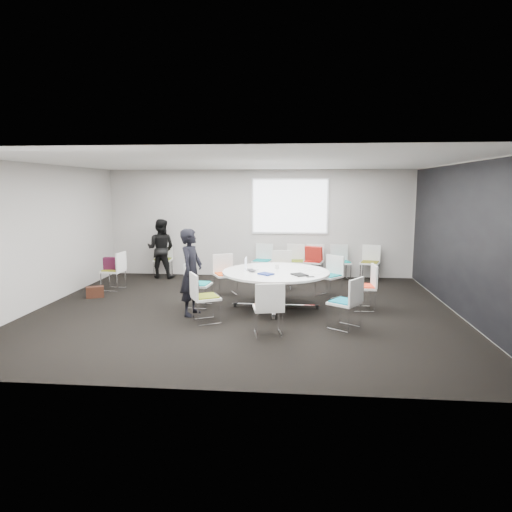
# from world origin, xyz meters

# --- Properties ---
(room_shell) EXTENTS (8.08, 7.08, 2.88)m
(room_shell) POSITION_xyz_m (0.09, 0.00, 1.40)
(room_shell) COLOR black
(room_shell) RESTS_ON ground
(conference_table) EXTENTS (2.07, 2.07, 0.73)m
(conference_table) POSITION_xyz_m (0.60, 0.25, 0.52)
(conference_table) COLOR silver
(conference_table) RESTS_ON ground
(projection_screen) EXTENTS (1.90, 0.03, 1.35)m
(projection_screen) POSITION_xyz_m (0.80, 3.46, 1.85)
(projection_screen) COLOR white
(projection_screen) RESTS_ON room_shell
(chair_ring_a) EXTENTS (0.47, 0.49, 0.88)m
(chair_ring_a) POSITION_xyz_m (2.29, 0.26, 0.28)
(chair_ring_a) COLOR silver
(chair_ring_a) RESTS_ON ground
(chair_ring_b) EXTENTS (0.64, 0.64, 0.88)m
(chair_ring_b) POSITION_xyz_m (1.70, 1.29, 0.28)
(chair_ring_b) COLOR silver
(chair_ring_b) RESTS_ON ground
(chair_ring_c) EXTENTS (0.50, 0.48, 0.88)m
(chair_ring_c) POSITION_xyz_m (0.66, 1.91, 0.28)
(chair_ring_c) COLOR silver
(chair_ring_c) RESTS_ON ground
(chair_ring_d) EXTENTS (0.61, 0.60, 0.88)m
(chair_ring_d) POSITION_xyz_m (-0.55, 1.25, 0.28)
(chair_ring_d) COLOR silver
(chair_ring_d) RESTS_ON ground
(chair_ring_e) EXTENTS (0.50, 0.51, 0.88)m
(chair_ring_e) POSITION_xyz_m (-0.93, 0.20, 0.28)
(chair_ring_e) COLOR silver
(chair_ring_e) RESTS_ON ground
(chair_ring_f) EXTENTS (0.61, 0.62, 0.88)m
(chair_ring_f) POSITION_xyz_m (-0.58, -0.84, 0.28)
(chair_ring_f) COLOR silver
(chair_ring_f) RESTS_ON ground
(chair_ring_g) EXTENTS (0.54, 0.53, 0.88)m
(chair_ring_g) POSITION_xyz_m (0.57, -1.44, 0.28)
(chair_ring_g) COLOR silver
(chair_ring_g) RESTS_ON ground
(chair_ring_h) EXTENTS (0.63, 0.63, 0.88)m
(chair_ring_h) POSITION_xyz_m (1.82, -0.98, 0.28)
(chair_ring_h) COLOR silver
(chair_ring_h) RESTS_ON ground
(chair_back_a) EXTENTS (0.54, 0.53, 0.88)m
(chair_back_a) POSITION_xyz_m (0.11, 3.17, 0.28)
(chair_back_a) COLOR silver
(chair_back_a) RESTS_ON ground
(chair_back_b) EXTENTS (0.48, 0.47, 0.88)m
(chair_back_b) POSITION_xyz_m (0.96, 3.16, 0.28)
(chair_back_b) COLOR silver
(chair_back_b) RESTS_ON ground
(chair_back_c) EXTENTS (0.56, 0.55, 0.88)m
(chair_back_c) POSITION_xyz_m (1.42, 3.17, 0.28)
(chair_back_c) COLOR silver
(chair_back_c) RESTS_ON ground
(chair_back_d) EXTENTS (0.54, 0.53, 0.88)m
(chair_back_d) POSITION_xyz_m (2.12, 3.14, 0.28)
(chair_back_d) COLOR silver
(chair_back_d) RESTS_ON ground
(chair_back_e) EXTENTS (0.57, 0.56, 0.88)m
(chair_back_e) POSITION_xyz_m (2.85, 3.17, 0.28)
(chair_back_e) COLOR silver
(chair_back_e) RESTS_ON ground
(chair_spare_left) EXTENTS (0.49, 0.50, 0.88)m
(chair_spare_left) POSITION_xyz_m (-3.18, 1.47, 0.28)
(chair_spare_left) COLOR silver
(chair_spare_left) RESTS_ON ground
(chair_person_back) EXTENTS (0.50, 0.49, 0.88)m
(chair_person_back) POSITION_xyz_m (-2.52, 3.15, 0.28)
(chair_person_back) COLOR silver
(chair_person_back) RESTS_ON ground
(person_main) EXTENTS (0.47, 0.64, 1.60)m
(person_main) POSITION_xyz_m (-0.92, -0.38, 0.80)
(person_main) COLOR black
(person_main) RESTS_ON ground
(person_back) EXTENTS (0.79, 0.63, 1.53)m
(person_back) POSITION_xyz_m (-2.52, 2.99, 0.77)
(person_back) COLOR black
(person_back) RESTS_ON ground
(laptop) EXTENTS (0.30, 0.35, 0.02)m
(laptop) POSITION_xyz_m (0.17, 0.24, 0.74)
(laptop) COLOR #333338
(laptop) RESTS_ON conference_table
(laptop_lid) EXTENTS (0.02, 0.30, 0.22)m
(laptop_lid) POSITION_xyz_m (0.00, 0.33, 0.86)
(laptop_lid) COLOR silver
(laptop_lid) RESTS_ON conference_table
(notebook_black) EXTENTS (0.34, 0.37, 0.02)m
(notebook_black) POSITION_xyz_m (1.06, -0.12, 0.74)
(notebook_black) COLOR black
(notebook_black) RESTS_ON conference_table
(tablet_folio) EXTENTS (0.33, 0.32, 0.03)m
(tablet_folio) POSITION_xyz_m (0.43, -0.11, 0.74)
(tablet_folio) COLOR navy
(tablet_folio) RESTS_ON conference_table
(papers_right) EXTENTS (0.35, 0.37, 0.00)m
(papers_right) POSITION_xyz_m (1.22, 0.47, 0.73)
(papers_right) COLOR silver
(papers_right) RESTS_ON conference_table
(papers_front) EXTENTS (0.35, 0.29, 0.00)m
(papers_front) POSITION_xyz_m (1.31, 0.11, 0.73)
(papers_front) COLOR white
(papers_front) RESTS_ON conference_table
(cup) EXTENTS (0.08, 0.08, 0.09)m
(cup) POSITION_xyz_m (0.61, 0.51, 0.78)
(cup) COLOR white
(cup) RESTS_ON conference_table
(phone) EXTENTS (0.16, 0.11, 0.01)m
(phone) POSITION_xyz_m (1.25, -0.26, 0.73)
(phone) COLOR black
(phone) RESTS_ON conference_table
(maroon_bag) EXTENTS (0.41, 0.16, 0.28)m
(maroon_bag) POSITION_xyz_m (-3.19, 1.48, 0.62)
(maroon_bag) COLOR #431228
(maroon_bag) RESTS_ON chair_spare_left
(brown_bag) EXTENTS (0.39, 0.29, 0.24)m
(brown_bag) POSITION_xyz_m (-3.30, 0.73, 0.12)
(brown_bag) COLOR #371B11
(brown_bag) RESTS_ON ground
(red_jacket) EXTENTS (0.47, 0.32, 0.36)m
(red_jacket) POSITION_xyz_m (1.42, 2.94, 0.70)
(red_jacket) COLOR #B21D15
(red_jacket) RESTS_ON chair_back_c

